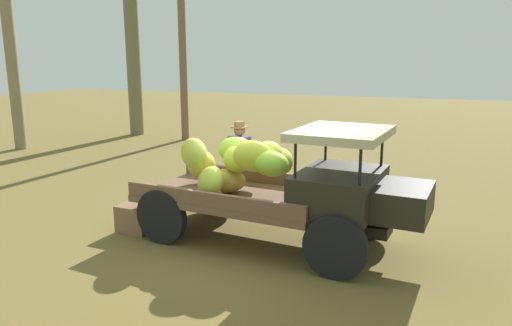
# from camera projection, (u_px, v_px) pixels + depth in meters

# --- Properties ---
(ground_plane) EXTENTS (60.00, 60.00, 0.00)m
(ground_plane) POSITION_uv_depth(u_px,v_px,m) (260.00, 238.00, 7.67)
(ground_plane) COLOR brown
(truck) EXTENTS (4.55, 2.06, 1.87)m
(truck) POSITION_uv_depth(u_px,v_px,m) (283.00, 185.00, 7.26)
(truck) COLOR black
(truck) RESTS_ON ground
(farmer) EXTENTS (0.54, 0.50, 1.66)m
(farmer) POSITION_uv_depth(u_px,v_px,m) (239.00, 158.00, 9.27)
(farmer) COLOR #4B606E
(farmer) RESTS_ON ground
(wooden_crate) EXTENTS (0.57, 0.40, 0.46)m
(wooden_crate) POSITION_uv_depth(u_px,v_px,m) (135.00, 219.00, 7.93)
(wooden_crate) COLOR brown
(wooden_crate) RESTS_ON ground
(loose_banana_bunch) EXTENTS (0.53, 0.40, 0.40)m
(loose_banana_bunch) POSITION_uv_depth(u_px,v_px,m) (259.00, 184.00, 10.21)
(loose_banana_bunch) COLOR #91C03B
(loose_banana_bunch) RESTS_ON ground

